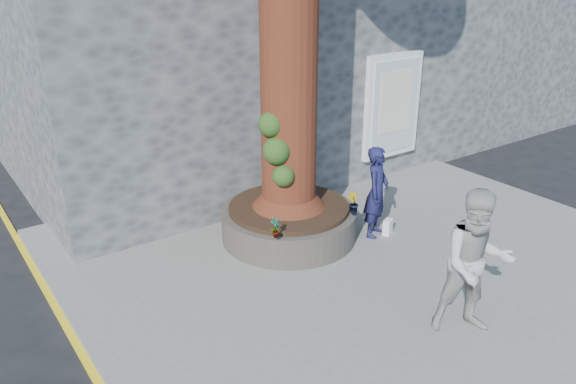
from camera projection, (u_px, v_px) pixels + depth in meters
ground at (325, 313)px, 7.85m from camera, size 120.00×120.00×0.00m
pavement at (357, 251)px, 9.38m from camera, size 9.00×8.00×0.12m
yellow_line at (84, 357)px, 6.98m from camera, size 0.10×30.00×0.01m
stone_shop at (221, 23)px, 13.38m from camera, size 10.30×8.30×6.30m
neighbour_shop at (443, 12)px, 17.71m from camera, size 6.00×8.00×6.00m
planter at (289, 221)px, 9.62m from camera, size 2.30×2.30×0.60m
man at (377, 192)px, 9.53m from camera, size 0.69×0.62×1.60m
woman at (476, 263)px, 6.95m from camera, size 1.20×1.14×1.95m
shopping_bag at (388, 227)px, 9.78m from camera, size 0.23×0.19×0.28m
plant_a at (275, 228)px, 8.35m from camera, size 0.19×0.15×0.32m
plant_b at (353, 203)px, 9.16m from camera, size 0.22×0.22×0.34m
plant_c at (304, 190)px, 9.73m from camera, size 0.23×0.23×0.29m
plant_d at (273, 178)px, 10.21m from camera, size 0.39×0.40×0.33m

